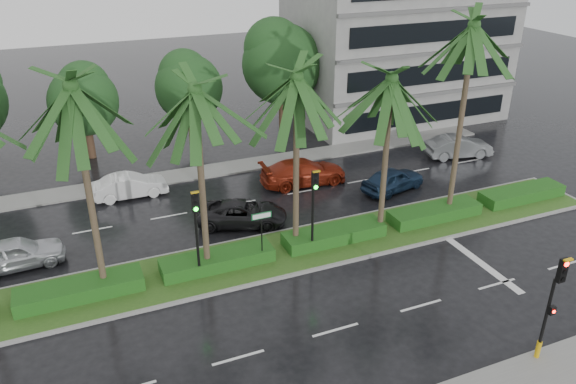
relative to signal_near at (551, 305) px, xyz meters
name	(u,v)px	position (x,y,z in m)	size (l,w,h in m)	color
ground	(286,265)	(-6.00, 9.39, -2.50)	(120.00, 120.00, 0.00)	black
far_sidewalk	(214,170)	(-6.00, 21.39, -2.44)	(40.00, 2.00, 0.12)	slate
median	(278,254)	(-6.00, 10.39, -2.42)	(36.00, 4.00, 0.15)	gray
hedge	(278,247)	(-6.00, 10.39, -2.05)	(35.20, 1.40, 0.60)	#124013
lane_markings	(348,256)	(-2.96, 8.96, -2.50)	(34.00, 13.06, 0.01)	silver
palm_row	(248,89)	(-7.25, 10.41, 5.75)	(26.30, 4.20, 10.78)	#483E2A
signal_near	(551,305)	(0.00, 0.00, 0.00)	(0.34, 0.45, 4.36)	black
signal_median_left	(196,222)	(-10.00, 9.69, 0.49)	(0.34, 0.42, 4.36)	black
signal_median_right	(314,200)	(-4.50, 9.69, 0.49)	(0.34, 0.42, 4.36)	black
street_sign	(262,225)	(-7.00, 9.87, -0.38)	(0.95, 0.09, 2.60)	black
bg_trees	(187,78)	(-6.08, 26.98, 2.30)	(32.94, 5.88, 8.49)	#3C271B
building	(396,41)	(11.00, 27.39, 3.50)	(16.00, 10.00, 12.00)	slate
car_silver	(15,253)	(-17.50, 14.12, -1.78)	(4.27, 1.72, 1.45)	silver
car_white	(130,186)	(-11.50, 19.67, -1.81)	(4.19, 1.46, 1.38)	white
car_darkgrey	(242,213)	(-6.60, 13.99, -1.85)	(4.69, 2.16, 1.30)	black
car_red	(303,172)	(-1.50, 17.44, -1.74)	(5.28, 2.15, 1.53)	maroon
car_blue	(393,179)	(3.00, 14.50, -1.80)	(4.11, 1.65, 1.40)	#152841
car_grey	(459,147)	(10.00, 17.33, -1.76)	(4.49, 1.56, 1.48)	#5D6062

